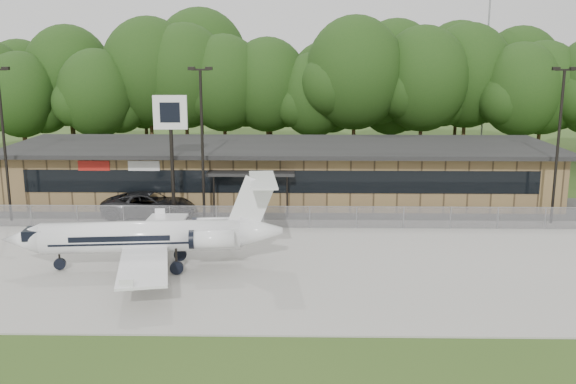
{
  "coord_description": "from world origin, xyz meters",
  "views": [
    {
      "loc": [
        1.31,
        -24.78,
        11.17
      ],
      "look_at": [
        0.66,
        12.0,
        3.1
      ],
      "focal_mm": 40.0,
      "sensor_mm": 36.0,
      "label": 1
    }
  ],
  "objects_px": {
    "terminal": "(282,171)",
    "suv": "(149,205)",
    "business_jet": "(152,237)",
    "pole_sign": "(171,126)"
  },
  "relations": [
    {
      "from": "terminal",
      "to": "suv",
      "type": "bearing_deg",
      "value": -145.74
    },
    {
      "from": "business_jet",
      "to": "suv",
      "type": "distance_m",
      "value": 11.14
    },
    {
      "from": "terminal",
      "to": "business_jet",
      "type": "distance_m",
      "value": 18.03
    },
    {
      "from": "suv",
      "to": "pole_sign",
      "type": "height_order",
      "value": "pole_sign"
    },
    {
      "from": "business_jet",
      "to": "pole_sign",
      "type": "distance_m",
      "value": 10.84
    },
    {
      "from": "pole_sign",
      "to": "business_jet",
      "type": "bearing_deg",
      "value": -87.21
    },
    {
      "from": "business_jet",
      "to": "suv",
      "type": "height_order",
      "value": "business_jet"
    },
    {
      "from": "terminal",
      "to": "pole_sign",
      "type": "height_order",
      "value": "pole_sign"
    },
    {
      "from": "terminal",
      "to": "suv",
      "type": "height_order",
      "value": "terminal"
    },
    {
      "from": "pole_sign",
      "to": "terminal",
      "type": "bearing_deg",
      "value": 43.51
    }
  ]
}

